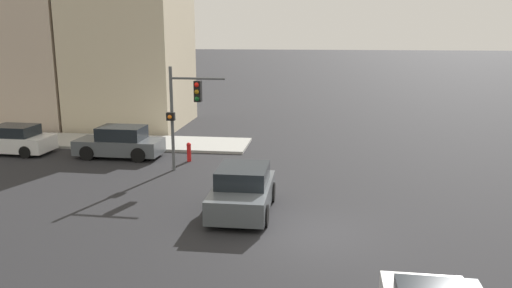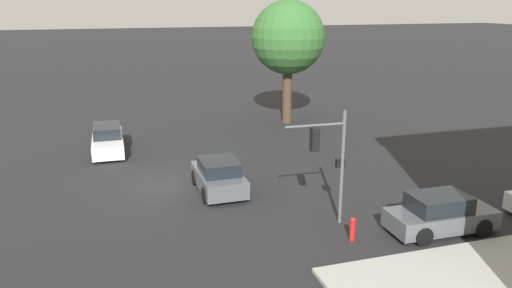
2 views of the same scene
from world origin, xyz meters
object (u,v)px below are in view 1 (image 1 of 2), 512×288
Objects in this scene: crossing_car_1 at (243,191)px; parked_car_1 at (14,140)px; traffic_signal at (185,104)px; fire_hydrant at (189,151)px; parked_car_0 at (120,143)px.

crossing_car_1 is 14.54m from parked_car_1.
crossing_car_1 is at bearing 36.07° from traffic_signal.
traffic_signal is 5.02× the size of fire_hydrant.
parked_car_0 reaches higher than fire_hydrant.
traffic_signal is at bearing -145.68° from crossing_car_1.
traffic_signal is 3.04m from fire_hydrant.
traffic_signal is 1.15× the size of parked_car_1.
fire_hydrant is (-0.35, -3.56, -0.24)m from parked_car_0.
fire_hydrant is at bearing 175.52° from parked_car_0.
parked_car_1 is at bearing 0.21° from parked_car_0.
fire_hydrant is at bearing -150.88° from crossing_car_1.
parked_car_1 is 4.35× the size of fire_hydrant.
crossing_car_1 is 9.81m from parked_car_0.
fire_hydrant is (1.64, 0.33, -2.53)m from traffic_signal.
crossing_car_1 reaches higher than parked_car_1.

